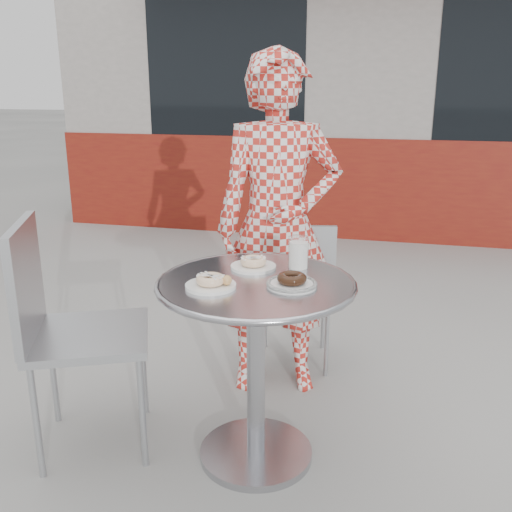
% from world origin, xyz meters
% --- Properties ---
extents(ground, '(60.00, 60.00, 0.00)m').
position_xyz_m(ground, '(0.00, 0.00, 0.00)').
color(ground, '#A7A59F').
rests_on(ground, ground).
extents(storefront, '(6.02, 4.55, 3.00)m').
position_xyz_m(storefront, '(-0.00, 5.56, 1.49)').
color(storefront, gray).
rests_on(storefront, ground).
extents(bistro_table, '(0.77, 0.77, 0.78)m').
position_xyz_m(bistro_table, '(-0.01, -0.04, 0.59)').
color(bistro_table, '#BABABF').
rests_on(bistro_table, ground).
extents(chair_far, '(0.46, 0.46, 0.83)m').
position_xyz_m(chair_far, '(0.00, 0.84, 0.26)').
color(chair_far, '#A8ABAF').
rests_on(chair_far, ground).
extents(chair_left, '(0.62, 0.62, 0.99)m').
position_xyz_m(chair_left, '(-0.71, -0.10, 0.30)').
color(chair_left, '#A8ABAF').
rests_on(chair_left, ground).
extents(seated_person, '(0.69, 0.55, 1.67)m').
position_xyz_m(seated_person, '(-0.05, 0.60, 0.83)').
color(seated_person, '#B5241B').
rests_on(seated_person, ground).
extents(plate_far, '(0.19, 0.19, 0.05)m').
position_xyz_m(plate_far, '(-0.05, 0.12, 0.80)').
color(plate_far, white).
rests_on(plate_far, bistro_table).
extents(plate_near, '(0.19, 0.19, 0.05)m').
position_xyz_m(plate_near, '(-0.15, -0.14, 0.80)').
color(plate_near, white).
rests_on(plate_near, bistro_table).
extents(plate_checker, '(0.19, 0.19, 0.05)m').
position_xyz_m(plate_checker, '(0.14, -0.06, 0.79)').
color(plate_checker, white).
rests_on(plate_checker, bistro_table).
extents(milk_cup, '(0.08, 0.08, 0.13)m').
position_xyz_m(milk_cup, '(0.12, 0.16, 0.84)').
color(milk_cup, white).
rests_on(milk_cup, bistro_table).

